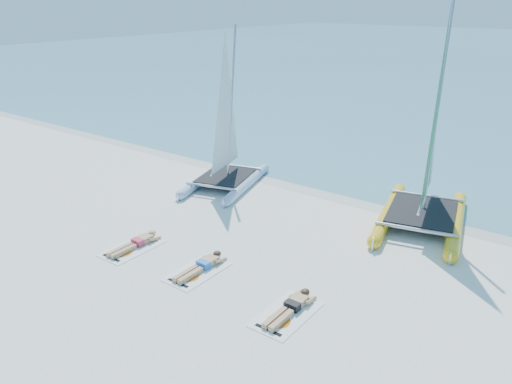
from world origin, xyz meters
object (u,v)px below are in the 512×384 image
Objects in this scene: towel_b at (198,271)px; sunbather_c at (291,307)px; catamaran_yellow at (431,153)px; sunbather_a at (137,243)px; towel_c at (287,314)px; catamaran_blue at (226,139)px; sunbather_b at (202,265)px; towel_a at (132,248)px.

sunbather_c reaches higher than towel_b.
sunbather_a is (-6.13, -7.13, -2.16)m from catamaran_yellow.
towel_c is at bearing -2.25° from sunbather_a.
catamaran_blue is at bearing 138.79° from towel_c.
sunbather_b is at bearing 172.62° from towel_c.
towel_b is (2.47, 0.17, 0.00)m from towel_a.
catamaran_blue reaches higher than sunbather_a.
catamaran_blue is 7.05m from towel_b.
catamaran_yellow is 9.81m from towel_a.
catamaran_blue is at bearing 101.98° from towel_a.
sunbather_b is (2.47, 0.37, 0.11)m from towel_a.
sunbather_b is (-3.65, -6.96, -2.16)m from catamaran_yellow.
towel_b is at bearing -129.84° from catamaran_yellow.
sunbather_c reaches higher than towel_a.
catamaran_blue is 6.86m from sunbather_b.
towel_c is at bearing -7.38° from sunbather_b.
towel_c is 1.07× the size of sunbather_c.
catamaran_blue reaches higher than towel_b.
towel_a is 1.07× the size of sunbather_a.
sunbather_c is (3.01, -0.01, 0.11)m from towel_b.
catamaran_blue is 6.07m from sunbather_a.
catamaran_yellow reaches higher than sunbather_b.
catamaran_yellow is 7.50m from sunbather_c.
catamaran_blue reaches higher than sunbather_c.
sunbather_a is at bearing 177.75° from towel_c.
catamaran_yellow is at bearing 62.28° from sunbather_b.
catamaran_blue reaches higher than towel_a.
sunbather_b is (0.00, 0.19, 0.11)m from towel_b.
sunbather_c is (6.73, -5.70, -1.73)m from catamaran_blue.
sunbather_a is at bearing 90.00° from towel_a.
catamaran_yellow reaches higher than towel_a.
sunbather_c is at bearing -107.87° from catamaran_yellow.
catamaran_yellow reaches higher than catamaran_blue.
sunbather_a is 5.49m from sunbather_c.
sunbather_c is (5.49, 0.17, 0.11)m from towel_a.
sunbather_c is at bearing 90.00° from towel_c.
towel_c is (3.01, -0.39, -0.11)m from sunbather_b.
sunbather_a is 5.49m from towel_c.
catamaran_blue is at bearing 139.73° from sunbather_c.
towel_b is at bearing 176.23° from towel_c.
towel_b is 0.22m from sunbather_b.
sunbather_a is (0.00, 0.19, 0.11)m from towel_a.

